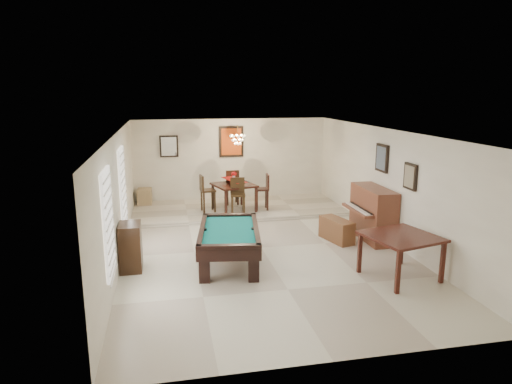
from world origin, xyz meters
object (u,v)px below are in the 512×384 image
object	(u,v)px
upright_piano	(367,214)
apothecary_chest	(131,247)
pool_table	(229,247)
corner_bench	(145,196)
dining_chair_west	(208,193)
square_table	(400,256)
dining_chair_east	(262,192)
piano_bench	(337,230)
dining_chair_south	(238,198)
chandelier	(238,136)
dining_table	(234,195)
dining_chair_north	(232,187)
flower_vase	(234,176)

from	to	relation	value
upright_piano	apothecary_chest	bearing A→B (deg)	-171.23
pool_table	corner_bench	size ratio (longest dim) A/B	4.27
pool_table	dining_chair_west	size ratio (longest dim) A/B	2.09
square_table	dining_chair_east	bearing A→B (deg)	107.48
piano_bench	dining_chair_west	distance (m)	3.93
pool_table	dining_chair_west	bearing A→B (deg)	99.35
dining_chair_west	corner_bench	bearing A→B (deg)	47.36
apothecary_chest	piano_bench	bearing A→B (deg)	10.50
dining_chair_south	chandelier	bearing A→B (deg)	86.94
pool_table	dining_chair_east	size ratio (longest dim) A/B	2.14
dining_table	dining_chair_south	xyz separation A→B (m)	(-0.00, -0.67, 0.08)
pool_table	corner_bench	world-z (taller)	pool_table
piano_bench	dining_chair_north	bearing A→B (deg)	118.85
dining_chair_east	chandelier	world-z (taller)	chandelier
flower_vase	dining_chair_north	distance (m)	0.88
upright_piano	dining_chair_west	world-z (taller)	upright_piano
upright_piano	apothecary_chest	distance (m)	5.40
pool_table	dining_table	bearing A→B (deg)	88.23
upright_piano	square_table	bearing A→B (deg)	-99.28
piano_bench	corner_bench	bearing A→B (deg)	137.99
piano_bench	dining_table	size ratio (longest dim) A/B	0.90
piano_bench	dining_chair_north	world-z (taller)	dining_chair_north
square_table	dining_chair_south	xyz separation A→B (m)	(-2.36, 4.38, 0.22)
piano_bench	dining_chair_west	size ratio (longest dim) A/B	0.91
dining_chair_west	chandelier	bearing A→B (deg)	-81.06
dining_chair_north	square_table	bearing A→B (deg)	111.20
dining_table	dining_chair_west	xyz separation A→B (m)	(-0.73, 0.02, 0.08)
pool_table	dining_chair_east	xyz separation A→B (m)	(1.46, 3.70, 0.27)
pool_table	corner_bench	bearing A→B (deg)	118.63
dining_chair_north	corner_bench	bearing A→B (deg)	-12.22
dining_chair_south	dining_chair_north	xyz separation A→B (m)	(0.05, 1.41, 0.00)
corner_bench	dining_chair_north	bearing A→B (deg)	-11.64
upright_piano	corner_bench	size ratio (longest dim) A/B	2.94
dining_chair_south	pool_table	bearing A→B (deg)	-95.72
square_table	apothecary_chest	distance (m)	5.17
dining_chair_west	flower_vase	bearing A→B (deg)	-98.94
piano_bench	apothecary_chest	size ratio (longest dim) A/B	1.02
flower_vase	dining_chair_south	size ratio (longest dim) A/B	0.23
pool_table	dining_table	xyz separation A→B (m)	(0.68, 3.75, 0.20)
dining_table	chandelier	xyz separation A→B (m)	(0.16, 0.28, 1.64)
square_table	dining_table	distance (m)	5.58
pool_table	dining_chair_west	xyz separation A→B (m)	(-0.06, 3.76, 0.28)
dining_chair_north	dining_chair_west	size ratio (longest dim) A/B	1.01
flower_vase	dining_chair_east	xyz separation A→B (m)	(0.78, -0.05, -0.49)
square_table	dining_chair_west	world-z (taller)	dining_chair_west
pool_table	apothecary_chest	bearing A→B (deg)	-174.50
corner_bench	dining_table	bearing A→B (deg)	-26.73
square_table	corner_bench	distance (m)	7.99
dining_chair_south	dining_chair_west	size ratio (longest dim) A/B	1.00
apothecary_chest	dining_chair_north	world-z (taller)	dining_chair_north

